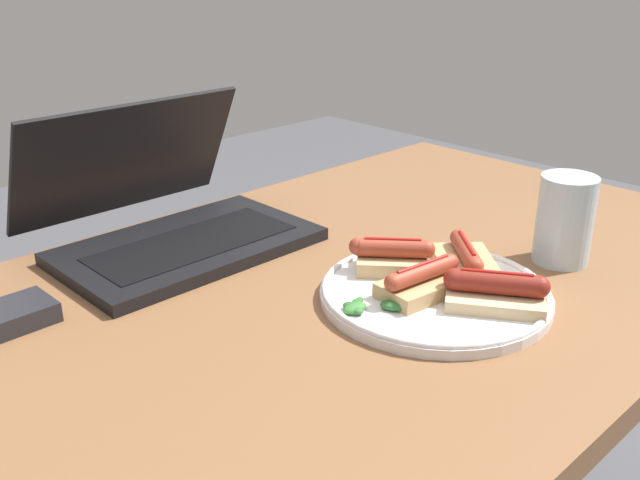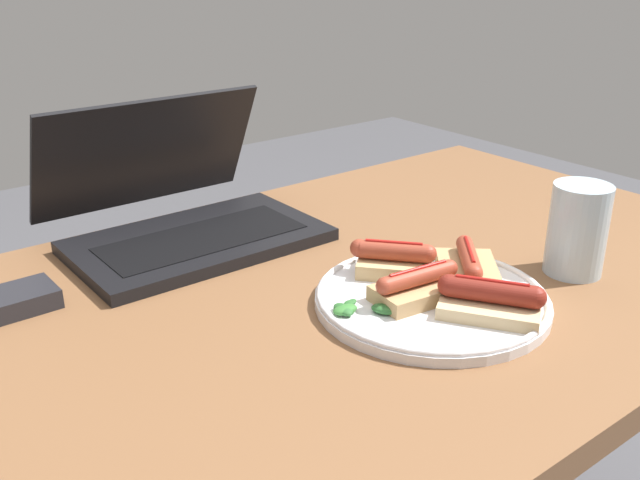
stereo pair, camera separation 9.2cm
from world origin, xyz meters
name	(u,v)px [view 2 (the right image)]	position (x,y,z in m)	size (l,w,h in m)	color
desk	(317,331)	(0.00, 0.00, 0.67)	(1.39, 0.76, 0.72)	brown
laptop	(183,214)	(-0.04, 0.27, 0.76)	(0.36, 0.31, 0.20)	black
plate	(431,298)	(0.09, -0.11, 0.73)	(0.29, 0.29, 0.02)	silver
sausage_toast_left	(417,287)	(0.07, -0.11, 0.75)	(0.12, 0.07, 0.04)	tan
sausage_toast_middle	(468,267)	(0.17, -0.10, 0.75)	(0.13, 0.13, 0.04)	tan
sausage_toast_right	(490,300)	(0.11, -0.18, 0.75)	(0.12, 0.14, 0.05)	#D6B784
sausage_toast_extra	(393,260)	(0.10, -0.04, 0.75)	(0.10, 0.11, 0.05)	tan
salad_pile	(358,309)	(-0.01, -0.09, 0.74)	(0.07, 0.07, 0.01)	#2D662D
drinking_glass	(578,230)	(0.31, -0.16, 0.78)	(0.08, 0.08, 0.12)	silver
external_drive	(2,304)	(-0.33, 0.19, 0.73)	(0.13, 0.07, 0.02)	#232328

